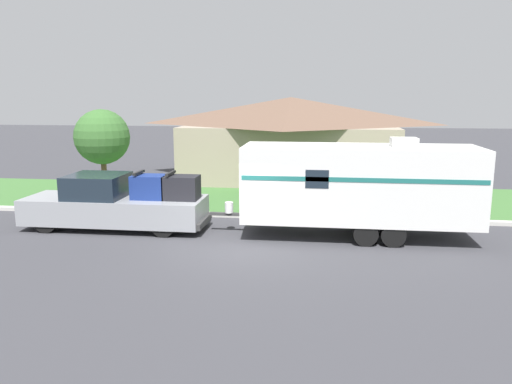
# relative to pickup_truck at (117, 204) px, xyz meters

# --- Properties ---
(ground_plane) EXTENTS (120.00, 120.00, 0.00)m
(ground_plane) POSITION_rel_pickup_truck_xyz_m (4.35, -1.63, -0.87)
(ground_plane) COLOR #38383D
(curb_strip) EXTENTS (80.00, 0.30, 0.14)m
(curb_strip) POSITION_rel_pickup_truck_xyz_m (4.35, 2.12, -0.80)
(curb_strip) COLOR beige
(curb_strip) RESTS_ON ground_plane
(lawn_strip) EXTENTS (80.00, 7.00, 0.03)m
(lawn_strip) POSITION_rel_pickup_truck_xyz_m (4.35, 5.77, -0.86)
(lawn_strip) COLOR #3D6B33
(lawn_strip) RESTS_ON ground_plane
(house_across_street) EXTENTS (12.02, 8.60, 4.46)m
(house_across_street) POSITION_rel_pickup_truck_xyz_m (5.26, 11.94, 1.44)
(house_across_street) COLOR gray
(house_across_street) RESTS_ON ground_plane
(pickup_truck) EXTENTS (6.29, 2.02, 2.01)m
(pickup_truck) POSITION_rel_pickup_truck_xyz_m (0.00, 0.00, 0.00)
(pickup_truck) COLOR black
(pickup_truck) RESTS_ON ground_plane
(travel_trailer) EXTENTS (8.62, 2.37, 3.25)m
(travel_trailer) POSITION_rel_pickup_truck_xyz_m (8.17, -0.00, 0.88)
(travel_trailer) COLOR black
(travel_trailer) RESTS_ON ground_plane
(mailbox) EXTENTS (0.48, 0.20, 1.40)m
(mailbox) POSITION_rel_pickup_truck_xyz_m (5.43, 2.97, 0.20)
(mailbox) COLOR brown
(mailbox) RESTS_ON ground_plane
(tree_in_yard) EXTENTS (2.42, 2.42, 3.96)m
(tree_in_yard) POSITION_rel_pickup_truck_xyz_m (-2.64, 4.92, 1.87)
(tree_in_yard) COLOR brown
(tree_in_yard) RESTS_ON ground_plane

